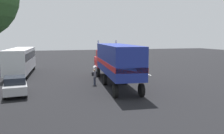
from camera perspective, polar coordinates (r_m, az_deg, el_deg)
name	(u,v)px	position (r m, az deg, el deg)	size (l,w,h in m)	color
ground_plane	(103,75)	(29.55, -2.30, -2.10)	(120.00, 120.00, 0.00)	black
lane_stripe_near	(128,74)	(30.66, 4.02, -1.76)	(4.40, 0.16, 0.01)	silver
lane_stripe_mid	(145,73)	(31.86, 8.27, -1.47)	(4.40, 0.16, 0.01)	silver
semi_truck	(115,60)	(23.72, 0.75, 1.71)	(14.33, 3.82, 4.50)	red
person_bystander	(94,76)	(23.68, -4.39, -2.30)	(0.34, 0.45, 1.63)	#2D3347
parked_bus	(21,59)	(32.45, -21.68, 1.91)	(11.13, 3.20, 3.40)	silver
parked_car	(15,85)	(21.35, -22.89, -4.18)	(4.57, 2.28, 1.57)	#B7B7BC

